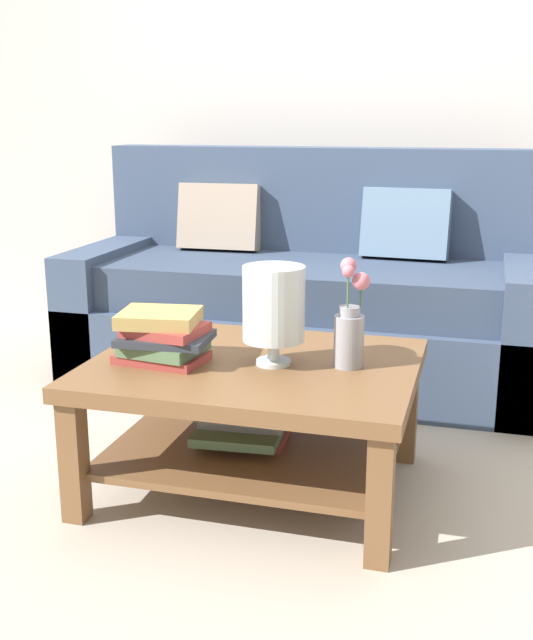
# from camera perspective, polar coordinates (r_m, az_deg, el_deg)

# --- Properties ---
(ground_plane) EXTENTS (10.00, 10.00, 0.00)m
(ground_plane) POSITION_cam_1_polar(r_m,az_deg,el_deg) (3.00, 0.76, -9.09)
(ground_plane) COLOR #ADA393
(back_wall) EXTENTS (6.40, 0.12, 2.70)m
(back_wall) POSITION_cam_1_polar(r_m,az_deg,el_deg) (4.36, 6.70, 16.46)
(back_wall) COLOR #BCB7B2
(back_wall) RESTS_ON ground
(couch) EXTENTS (2.15, 0.90, 1.06)m
(couch) POSITION_cam_1_polar(r_m,az_deg,el_deg) (3.70, 3.02, 1.49)
(couch) COLOR #384760
(couch) RESTS_ON ground
(coffee_table) EXTENTS (1.04, 0.82, 0.44)m
(coffee_table) POSITION_cam_1_polar(r_m,az_deg,el_deg) (2.56, -0.98, -5.68)
(coffee_table) COLOR brown
(coffee_table) RESTS_ON ground
(book_stack_main) EXTENTS (0.31, 0.24, 0.17)m
(book_stack_main) POSITION_cam_1_polar(r_m,az_deg,el_deg) (2.52, -7.57, -1.21)
(book_stack_main) COLOR #993833
(book_stack_main) RESTS_ON coffee_table
(glass_hurricane_vase) EXTENTS (0.20, 0.20, 0.32)m
(glass_hurricane_vase) POSITION_cam_1_polar(r_m,az_deg,el_deg) (2.44, 0.54, 1.07)
(glass_hurricane_vase) COLOR silver
(glass_hurricane_vase) RESTS_ON coffee_table
(flower_pitcher) EXTENTS (0.11, 0.09, 0.35)m
(flower_pitcher) POSITION_cam_1_polar(r_m,az_deg,el_deg) (2.45, 6.10, -0.52)
(flower_pitcher) COLOR gray
(flower_pitcher) RESTS_ON coffee_table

